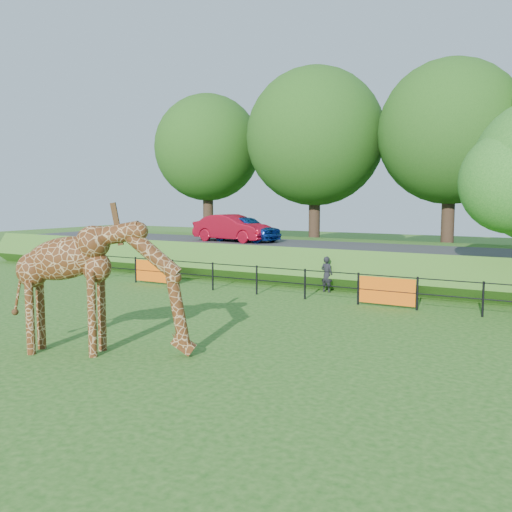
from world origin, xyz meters
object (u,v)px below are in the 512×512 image
object	(u,v)px
giraffe	(102,288)
visitor	(327,274)
car_blue	(244,228)
car_red	(232,228)

from	to	relation	value
giraffe	visitor	xyz separation A→B (m)	(1.08, 10.67, -0.87)
giraffe	car_blue	bearing A→B (deg)	86.04
giraffe	car_red	xyz separation A→B (m)	(-5.75, 14.60, 0.53)
visitor	giraffe	bearing A→B (deg)	96.01
giraffe	visitor	world-z (taller)	giraffe
car_blue	car_red	bearing A→B (deg)	129.53
giraffe	car_red	distance (m)	15.70
car_red	visitor	size ratio (longest dim) A/B	2.96
car_blue	visitor	xyz separation A→B (m)	(6.31, -4.26, -1.38)
giraffe	car_blue	size ratio (longest dim) A/B	1.14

